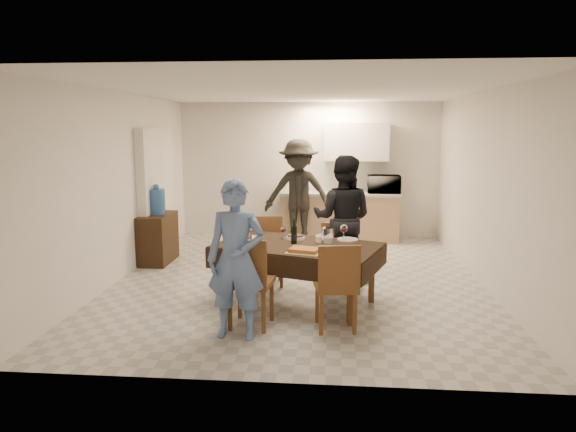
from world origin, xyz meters
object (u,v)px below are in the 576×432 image
at_px(water_jug, 157,202).
at_px(person_far, 343,219).
at_px(person_near, 236,260).
at_px(person_kitchen, 299,193).
at_px(savoury_tart, 305,250).
at_px(microwave, 384,184).
at_px(wine_bottle, 294,232).
at_px(console, 158,238).
at_px(water_pitcher, 327,237).
at_px(dining_table, 298,247).

bearing_deg(water_jug, person_far, -14.30).
relative_size(person_near, person_kitchen, 0.84).
relative_size(savoury_tart, microwave, 0.63).
height_order(wine_bottle, person_far, person_far).
height_order(console, water_jug, water_jug).
bearing_deg(water_pitcher, person_near, -131.99).
xyz_separation_m(water_pitcher, person_far, (0.20, 1.10, 0.03)).
height_order(console, person_far, person_far).
bearing_deg(microwave, dining_table, 69.71).
xyz_separation_m(dining_table, wine_bottle, (-0.05, 0.05, 0.18)).
relative_size(microwave, person_kitchen, 0.31).
relative_size(microwave, person_far, 0.34).
distance_m(console, savoury_tart, 3.28).
xyz_separation_m(water_jug, savoury_tart, (2.44, -2.17, -0.21)).
distance_m(dining_table, person_near, 1.19).
height_order(console, water_pitcher, water_pitcher).
relative_size(wine_bottle, savoury_tart, 0.77).
relative_size(savoury_tart, person_near, 0.23).
bearing_deg(person_kitchen, dining_table, -86.47).
bearing_deg(person_kitchen, wine_bottle, -87.31).
height_order(dining_table, person_near, person_near).
bearing_deg(person_far, person_kitchen, -60.48).
distance_m(savoury_tart, person_kitchen, 3.64).
bearing_deg(dining_table, wine_bottle, 154.29).
bearing_deg(microwave, console, 27.26).
bearing_deg(water_pitcher, person_far, 79.70).
relative_size(water_jug, person_far, 0.23).
bearing_deg(person_kitchen, microwave, 16.04).
bearing_deg(microwave, person_far, 72.86).
height_order(water_pitcher, person_kitchen, person_kitchen).
distance_m(water_jug, person_kitchen, 2.58).
xyz_separation_m(savoury_tart, person_far, (0.45, 1.43, 0.12)).
bearing_deg(person_far, console, -3.67).
xyz_separation_m(person_near, person_far, (1.10, 2.10, 0.07)).
bearing_deg(console, water_jug, 0.00).
distance_m(water_jug, person_near, 3.35).
xyz_separation_m(microwave, person_near, (-1.91, -4.74, -0.27)).
height_order(savoury_tart, person_far, person_far).
xyz_separation_m(water_jug, microwave, (3.70, 1.91, 0.10)).
distance_m(water_pitcher, microwave, 3.88).
xyz_separation_m(wine_bottle, savoury_tart, (0.15, -0.43, -0.12)).
bearing_deg(console, wine_bottle, -37.22).
height_order(water_jug, person_near, person_near).
distance_m(console, water_pitcher, 3.28).
bearing_deg(wine_bottle, savoury_tart, -70.77).
bearing_deg(wine_bottle, water_pitcher, -14.04).
xyz_separation_m(water_pitcher, person_kitchen, (-0.55, 3.29, 0.11)).
bearing_deg(person_near, water_pitcher, 50.51).
distance_m(microwave, person_far, 2.77).
height_order(water_jug, microwave, microwave).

